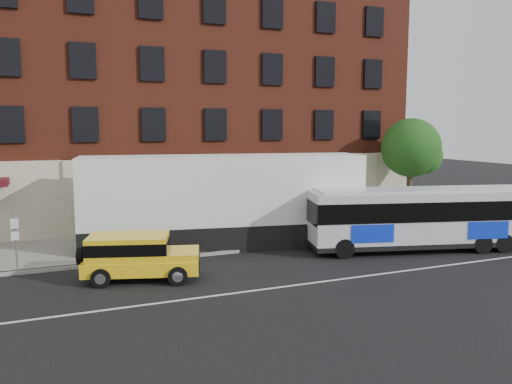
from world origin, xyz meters
name	(u,v)px	position (x,y,z in m)	size (l,w,h in m)	color
ground	(274,293)	(0.00, 0.00, 0.00)	(120.00, 120.00, 0.00)	black
sidewalk	(202,239)	(0.00, 9.00, 0.07)	(60.00, 6.00, 0.15)	gray
kerb	(220,253)	(0.00, 6.00, 0.07)	(60.00, 0.25, 0.15)	gray
lane_line	(268,289)	(0.00, 0.50, 0.01)	(60.00, 0.12, 0.01)	silver
building	(165,99)	(-0.01, 16.92, 7.58)	(30.00, 12.10, 15.00)	maroon
sign_pole	(15,238)	(-8.50, 6.15, 1.45)	(0.30, 0.20, 2.50)	slate
street_tree	(412,150)	(13.54, 9.48, 4.41)	(3.60, 3.60, 6.20)	#3D2F1E
city_bus	(423,216)	(9.13, 3.12, 1.63)	(11.03, 4.94, 2.96)	silver
yellow_suv	(136,254)	(-4.20, 3.45, 1.00)	(4.71, 2.97, 1.75)	yellow
shipping_container	(224,202)	(0.65, 7.28, 2.21)	(13.69, 5.02, 4.47)	black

